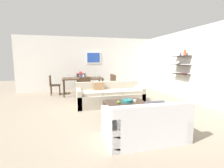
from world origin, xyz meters
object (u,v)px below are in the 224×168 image
at_px(dining_chair_right_near, 112,83).
at_px(wine_glass_foot, 84,76).
at_px(coffee_table, 126,110).
at_px(dining_table, 83,79).
at_px(sofa_beige, 110,97).
at_px(dining_chair_left_far, 53,84).
at_px(apple_on_coffee_table, 119,102).
at_px(dining_chair_head, 81,81).
at_px(dining_chair_foot, 85,86).
at_px(decorative_bowl, 127,101).
at_px(dining_chair_right_far, 109,82).
at_px(wine_glass_left_far, 67,75).
at_px(centerpiece_vase, 80,74).
at_px(wine_glass_right_far, 97,75).
at_px(candle_jar, 135,101).
at_px(loveseat_white, 145,125).

distance_m(dining_chair_right_near, wine_glass_foot, 1.36).
distance_m(coffee_table, dining_table, 3.51).
bearing_deg(sofa_beige, dining_chair_left_far, 131.32).
relative_size(apple_on_coffee_table, dining_chair_left_far, 0.09).
relative_size(dining_chair_head, dining_chair_foot, 1.00).
xyz_separation_m(sofa_beige, dining_chair_foot, (-0.74, 1.19, 0.21)).
height_order(decorative_bowl, dining_chair_right_far, dining_chair_right_far).
distance_m(wine_glass_left_far, centerpiece_vase, 0.58).
bearing_deg(dining_chair_right_near, wine_glass_right_far, 151.30).
bearing_deg(dining_chair_head, wine_glass_left_far, -130.43).
bearing_deg(wine_glass_right_far, coffee_table, -86.26).
xyz_separation_m(dining_table, dining_chair_right_near, (1.29, -0.22, -0.18)).
xyz_separation_m(coffee_table, candle_jar, (0.26, 0.02, 0.23)).
relative_size(coffee_table, dining_table, 0.63).
bearing_deg(centerpiece_vase, wine_glass_foot, -78.81).
bearing_deg(centerpiece_vase, dining_chair_right_near, -10.53).
distance_m(dining_table, wine_glass_right_far, 0.70).
height_order(dining_chair_left_far, dining_chair_foot, same).
relative_size(decorative_bowl, centerpiece_vase, 1.01).
relative_size(apple_on_coffee_table, dining_chair_head, 0.09).
relative_size(sofa_beige, dining_chair_right_near, 2.55).
height_order(decorative_bowl, wine_glass_foot, wine_glass_foot).
height_order(decorative_bowl, dining_chair_left_far, dining_chair_left_far).
bearing_deg(wine_glass_right_far, wine_glass_left_far, -180.00).
height_order(wine_glass_left_far, wine_glass_right_far, wine_glass_left_far).
relative_size(coffee_table, wine_glass_right_far, 6.96).
bearing_deg(candle_jar, loveseat_white, -104.25).
bearing_deg(dining_table, dining_chair_right_far, 9.76).
relative_size(decorative_bowl, wine_glass_right_far, 1.89).
xyz_separation_m(sofa_beige, wine_glass_right_far, (-0.08, 2.21, 0.57)).
height_order(decorative_bowl, dining_chair_right_near, dining_chair_right_near).
distance_m(apple_on_coffee_table, wine_glass_left_far, 3.79).
bearing_deg(dining_chair_foot, loveseat_white, -78.17).
height_order(coffee_table, decorative_bowl, decorative_bowl).
height_order(sofa_beige, coffee_table, sofa_beige).
xyz_separation_m(decorative_bowl, wine_glass_foot, (-0.94, 2.85, 0.46)).
height_order(coffee_table, dining_chair_right_far, dining_chair_right_far).
distance_m(wine_glass_foot, centerpiece_vase, 0.48).
height_order(dining_chair_right_far, wine_glass_left_far, wine_glass_left_far).
xyz_separation_m(dining_table, centerpiece_vase, (-0.09, 0.04, 0.24)).
relative_size(dining_chair_head, centerpiece_vase, 2.91).
relative_size(candle_jar, dining_chair_left_far, 0.09).
bearing_deg(wine_glass_right_far, loveseat_white, -88.39).
bearing_deg(decorative_bowl, centerpiece_vase, 107.34).
height_order(decorative_bowl, wine_glass_left_far, wine_glass_left_far).
bearing_deg(apple_on_coffee_table, loveseat_white, -84.41).
distance_m(dining_chair_left_far, dining_chair_right_far, 2.59).
relative_size(coffee_table, apple_on_coffee_table, 13.65).
xyz_separation_m(loveseat_white, centerpiece_vase, (-0.89, 4.75, 0.62)).
bearing_deg(decorative_bowl, dining_table, 106.03).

